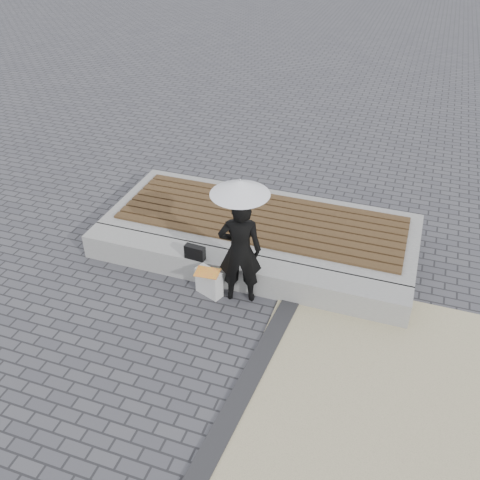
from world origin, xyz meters
name	(u,v)px	position (x,y,z in m)	size (l,w,h in m)	color
ground	(196,356)	(0.00, 0.00, 0.00)	(80.00, 80.00, 0.00)	#48474C
terrazzo_zone	(461,465)	(3.20, -0.50, 0.01)	(5.00, 5.00, 0.02)	#C2B68A
edging_band	(238,401)	(0.75, -0.50, 0.02)	(0.25, 5.20, 0.04)	#292A2C
seating_ledge	(237,271)	(0.00, 1.60, 0.20)	(5.00, 0.45, 0.40)	#A3A49E
timber_platform	(262,229)	(0.00, 2.80, 0.20)	(5.00, 2.00, 0.40)	#A1A19C
timber_decking	(262,218)	(0.00, 2.80, 0.42)	(4.60, 1.60, 0.04)	brown
woman	(240,251)	(0.15, 1.28, 0.82)	(0.60, 0.39, 1.64)	black
parasol	(240,187)	(0.15, 1.28, 1.80)	(0.78, 0.78, 1.00)	silver
handbag	(195,252)	(-0.60, 1.44, 0.51)	(0.31, 0.11, 0.22)	black
canvas_tote	(209,282)	(-0.29, 1.20, 0.21)	(0.40, 0.17, 0.42)	silver
magazine	(207,272)	(-0.29, 1.15, 0.42)	(0.34, 0.25, 0.01)	#F63232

